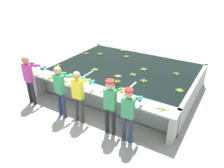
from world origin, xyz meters
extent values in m
plane|color=#A3A099|center=(0.00, 0.00, 0.00)|extent=(80.00, 80.00, 0.00)
cube|color=gray|center=(0.00, 2.32, 0.03)|extent=(5.17, 3.73, 0.06)
cube|color=gray|center=(0.00, 0.51, 0.44)|extent=(5.17, 0.12, 0.88)
cube|color=gray|center=(0.00, 4.12, 0.44)|extent=(5.17, 0.12, 0.88)
cube|color=gray|center=(-2.52, 2.32, 0.44)|extent=(0.12, 3.73, 0.88)
cube|color=gray|center=(2.52, 2.32, 0.44)|extent=(0.12, 3.73, 0.88)
cube|color=black|center=(0.00, 2.32, 0.47)|extent=(4.93, 3.49, 0.82)
cube|color=gray|center=(-0.86, 0.97, 0.44)|extent=(0.06, 0.80, 0.88)
cube|color=gray|center=(0.86, 0.97, 0.44)|extent=(0.06, 0.80, 0.88)
cube|color=#9E9E99|center=(0.00, 0.23, 0.86)|extent=(5.17, 0.45, 0.05)
cube|color=#9E9E99|center=(-2.48, 0.23, 0.42)|extent=(0.16, 0.41, 0.83)
cube|color=#9E9E99|center=(2.48, 0.23, 0.42)|extent=(0.16, 0.41, 0.83)
cylinder|color=#1E2328|center=(-2.31, -0.35, 0.43)|extent=(0.11, 0.11, 0.85)
cylinder|color=#1E2328|center=(-2.11, -0.37, 0.43)|extent=(0.11, 0.11, 0.85)
cube|color=#BC388E|center=(-2.21, -0.36, 1.15)|extent=(0.33, 0.19, 0.60)
sphere|color=#9E704C|center=(-2.21, -0.36, 1.60)|extent=(0.23, 0.23, 0.23)
cylinder|color=#BC388E|center=(-2.35, -0.10, 1.37)|extent=(0.10, 0.31, 0.18)
cylinder|color=teal|center=(-2.33, 0.15, 1.20)|extent=(0.10, 0.21, 0.08)
cylinder|color=#BC388E|center=(-2.03, -0.12, 1.37)|extent=(0.10, 0.31, 0.18)
cylinder|color=teal|center=(-2.01, 0.13, 1.20)|extent=(0.10, 0.21, 0.08)
cylinder|color=navy|center=(-0.91, -0.38, 0.42)|extent=(0.11, 0.11, 0.84)
cylinder|color=navy|center=(-0.71, -0.41, 0.42)|extent=(0.11, 0.11, 0.84)
cube|color=#38995B|center=(-0.81, -0.40, 1.14)|extent=(0.34, 0.22, 0.59)
sphere|color=tan|center=(-0.81, -0.40, 1.58)|extent=(0.23, 0.23, 0.23)
cylinder|color=#38995B|center=(-0.92, -0.12, 1.35)|extent=(0.13, 0.32, 0.18)
cylinder|color=teal|center=(-0.88, 0.12, 1.18)|extent=(0.12, 0.21, 0.08)
cylinder|color=#38995B|center=(-0.61, -0.18, 1.35)|extent=(0.13, 0.32, 0.18)
cylinder|color=teal|center=(-0.56, 0.07, 1.18)|extent=(0.12, 0.21, 0.08)
cylinder|color=#38383D|center=(-0.28, -0.32, 0.41)|extent=(0.11, 0.11, 0.82)
cylinder|color=#38383D|center=(-0.08, -0.31, 0.41)|extent=(0.11, 0.11, 0.82)
cube|color=yellow|center=(-0.18, -0.32, 1.11)|extent=(0.33, 0.18, 0.58)
sphere|color=tan|center=(-0.18, -0.32, 1.54)|extent=(0.22, 0.22, 0.22)
cylinder|color=yellow|center=(-0.35, -0.07, 1.31)|extent=(0.09, 0.31, 0.18)
cylinder|color=#1EA3AD|center=(-0.36, 0.18, 1.15)|extent=(0.09, 0.20, 0.08)
cylinder|color=yellow|center=(-0.03, -0.06, 1.31)|extent=(0.09, 0.31, 0.18)
cylinder|color=#1EA3AD|center=(-0.04, 0.19, 1.15)|extent=(0.09, 0.20, 0.08)
cylinder|color=#1E2328|center=(0.80, -0.33, 0.41)|extent=(0.11, 0.11, 0.82)
cylinder|color=#1E2328|center=(1.00, -0.30, 0.41)|extent=(0.11, 0.11, 0.82)
cube|color=#38995B|center=(0.90, -0.32, 1.11)|extent=(0.34, 0.21, 0.58)
sphere|color=tan|center=(0.90, -0.32, 1.54)|extent=(0.22, 0.22, 0.22)
cylinder|color=red|center=(0.90, -0.32, 1.64)|extent=(0.23, 0.23, 0.04)
cylinder|color=#38995B|center=(0.71, -0.09, 1.31)|extent=(0.12, 0.32, 0.18)
cylinder|color=gold|center=(0.68, 0.16, 1.15)|extent=(0.11, 0.21, 0.08)
cylinder|color=#38995B|center=(1.03, -0.05, 1.31)|extent=(0.12, 0.32, 0.18)
cylinder|color=gold|center=(1.00, 0.20, 1.15)|extent=(0.11, 0.21, 0.08)
cylinder|color=navy|center=(1.35, -0.37, 0.39)|extent=(0.11, 0.11, 0.78)
cylinder|color=navy|center=(1.55, -0.35, 0.39)|extent=(0.11, 0.11, 0.78)
cube|color=#38995B|center=(1.45, -0.36, 1.05)|extent=(0.34, 0.20, 0.55)
sphere|color=tan|center=(1.45, -0.36, 1.47)|extent=(0.21, 0.21, 0.21)
cylinder|color=red|center=(1.45, -0.36, 1.56)|extent=(0.22, 0.22, 0.04)
cylinder|color=#38995B|center=(1.27, -0.13, 1.25)|extent=(0.11, 0.32, 0.18)
cylinder|color=teal|center=(1.24, 0.12, 1.08)|extent=(0.10, 0.21, 0.08)
cylinder|color=#38995B|center=(1.59, -0.09, 1.25)|extent=(0.11, 0.32, 0.18)
cylinder|color=teal|center=(1.56, 0.15, 1.08)|extent=(0.10, 0.21, 0.08)
ellipsoid|color=#8CB738|center=(-2.25, 1.12, 0.90)|extent=(0.13, 0.16, 0.04)
ellipsoid|color=#8CB738|center=(-2.33, 1.10, 0.90)|extent=(0.16, 0.13, 0.04)
ellipsoid|color=#8CB738|center=(-2.31, 1.03, 0.90)|extent=(0.13, 0.16, 0.04)
ellipsoid|color=#8CB738|center=(-2.24, 1.04, 0.90)|extent=(0.16, 0.13, 0.04)
cylinder|color=tan|center=(-2.28, 1.07, 0.93)|extent=(0.03, 0.03, 0.04)
ellipsoid|color=#8CB738|center=(-0.87, 1.42, 0.90)|extent=(0.11, 0.17, 0.04)
ellipsoid|color=#8CB738|center=(-0.83, 1.42, 0.90)|extent=(0.10, 0.17, 0.04)
ellipsoid|color=#8CB738|center=(-0.80, 1.45, 0.90)|extent=(0.17, 0.08, 0.04)
ellipsoid|color=#8CB738|center=(-0.81, 1.50, 0.90)|extent=(0.16, 0.13, 0.04)
ellipsoid|color=#8CB738|center=(-0.85, 1.52, 0.90)|extent=(0.04, 0.17, 0.04)
ellipsoid|color=#8CB738|center=(-0.89, 1.50, 0.90)|extent=(0.15, 0.14, 0.04)
ellipsoid|color=#8CB738|center=(-0.90, 1.45, 0.90)|extent=(0.17, 0.07, 0.04)
cylinder|color=tan|center=(-0.85, 1.47, 0.93)|extent=(0.03, 0.03, 0.04)
ellipsoid|color=#8CB738|center=(-1.03, 3.98, 0.90)|extent=(0.05, 0.17, 0.04)
ellipsoid|color=#8CB738|center=(-1.07, 3.95, 0.90)|extent=(0.16, 0.13, 0.04)
ellipsoid|color=#8CB738|center=(-1.07, 3.91, 0.90)|extent=(0.17, 0.08, 0.04)
ellipsoid|color=#8CB738|center=(-1.04, 3.87, 0.90)|extent=(0.10, 0.17, 0.04)
ellipsoid|color=#8CB738|center=(-0.99, 3.87, 0.90)|extent=(0.12, 0.17, 0.04)
ellipsoid|color=#8CB738|center=(-0.97, 3.91, 0.90)|extent=(0.17, 0.06, 0.04)
ellipsoid|color=#8CB738|center=(-0.98, 3.96, 0.90)|extent=(0.15, 0.14, 0.04)
cylinder|color=tan|center=(-1.02, 3.92, 0.93)|extent=(0.03, 0.03, 0.04)
ellipsoid|color=#9EC642|center=(0.51, 1.75, 0.90)|extent=(0.11, 0.17, 0.04)
ellipsoid|color=#9EC642|center=(0.58, 1.77, 0.90)|extent=(0.17, 0.11, 0.04)
ellipsoid|color=#9EC642|center=(0.56, 1.85, 0.90)|extent=(0.11, 0.17, 0.04)
ellipsoid|color=#9EC642|center=(0.49, 1.82, 0.90)|extent=(0.17, 0.11, 0.04)
cylinder|color=tan|center=(0.53, 1.80, 0.93)|extent=(0.03, 0.03, 0.04)
ellipsoid|color=#8CB738|center=(2.18, 1.50, 0.90)|extent=(0.17, 0.06, 0.04)
ellipsoid|color=#8CB738|center=(2.20, 1.46, 0.90)|extent=(0.15, 0.14, 0.04)
ellipsoid|color=#8CB738|center=(2.24, 1.44, 0.90)|extent=(0.05, 0.17, 0.04)
ellipsoid|color=#8CB738|center=(2.29, 1.47, 0.90)|extent=(0.16, 0.12, 0.04)
ellipsoid|color=#8CB738|center=(2.29, 1.51, 0.90)|extent=(0.17, 0.09, 0.04)
ellipsoid|color=#8CB738|center=(2.26, 1.55, 0.90)|extent=(0.09, 0.17, 0.04)
ellipsoid|color=#8CB738|center=(2.21, 1.54, 0.90)|extent=(0.12, 0.16, 0.04)
cylinder|color=tan|center=(2.24, 1.50, 0.93)|extent=(0.03, 0.03, 0.04)
ellipsoid|color=#93BC3D|center=(0.68, 2.47, 0.90)|extent=(0.08, 0.17, 0.04)
ellipsoid|color=#93BC3D|center=(0.63, 2.45, 0.90)|extent=(0.14, 0.15, 0.04)
ellipsoid|color=#93BC3D|center=(0.61, 2.40, 0.90)|extent=(0.17, 0.07, 0.04)
ellipsoid|color=#93BC3D|center=(0.65, 2.36, 0.90)|extent=(0.08, 0.17, 0.04)
ellipsoid|color=#93BC3D|center=(0.70, 2.37, 0.90)|extent=(0.14, 0.15, 0.04)
ellipsoid|color=#93BC3D|center=(0.72, 2.43, 0.90)|extent=(0.17, 0.07, 0.04)
cylinder|color=tan|center=(0.66, 2.41, 0.93)|extent=(0.03, 0.03, 0.04)
ellipsoid|color=#7FAD33|center=(1.83, 2.59, 0.90)|extent=(0.11, 0.17, 0.04)
ellipsoid|color=#7FAD33|center=(1.86, 2.65, 0.90)|extent=(0.17, 0.07, 0.04)
ellipsoid|color=#7FAD33|center=(1.81, 2.69, 0.90)|extent=(0.06, 0.17, 0.04)
ellipsoid|color=#7FAD33|center=(1.76, 2.66, 0.90)|extent=(0.17, 0.10, 0.04)
ellipsoid|color=#7FAD33|center=(1.77, 2.60, 0.90)|extent=(0.14, 0.15, 0.04)
cylinder|color=tan|center=(1.81, 2.64, 0.93)|extent=(0.03, 0.03, 0.04)
ellipsoid|color=#7FAD33|center=(-0.49, 3.34, 0.90)|extent=(0.10, 0.17, 0.04)
ellipsoid|color=#7FAD33|center=(-0.54, 3.33, 0.90)|extent=(0.13, 0.16, 0.04)
ellipsoid|color=#7FAD33|center=(-0.57, 3.28, 0.90)|extent=(0.17, 0.06, 0.04)
ellipsoid|color=#7FAD33|center=(-0.53, 3.24, 0.90)|extent=(0.10, 0.17, 0.04)
ellipsoid|color=#7FAD33|center=(-0.48, 3.24, 0.90)|extent=(0.13, 0.16, 0.04)
ellipsoid|color=#7FAD33|center=(-0.46, 3.29, 0.90)|extent=(0.17, 0.06, 0.04)
cylinder|color=tan|center=(-0.51, 3.29, 0.93)|extent=(0.03, 0.03, 0.04)
ellipsoid|color=#75A333|center=(-2.19, 2.78, 0.90)|extent=(0.05, 0.17, 0.04)
ellipsoid|color=#75A333|center=(-2.24, 2.74, 0.90)|extent=(0.17, 0.07, 0.04)
ellipsoid|color=#75A333|center=(-2.21, 2.68, 0.90)|extent=(0.12, 0.17, 0.04)
ellipsoid|color=#75A333|center=(-2.15, 2.69, 0.90)|extent=(0.14, 0.15, 0.04)
ellipsoid|color=#75A333|center=(-2.13, 2.75, 0.90)|extent=(0.17, 0.10, 0.04)
cylinder|color=tan|center=(-2.18, 2.73, 0.93)|extent=(0.03, 0.03, 0.04)
ellipsoid|color=#75A333|center=(1.07, 1.49, 0.90)|extent=(0.08, 0.17, 0.04)
ellipsoid|color=#75A333|center=(1.11, 1.53, 0.90)|extent=(0.17, 0.08, 0.04)
ellipsoid|color=#75A333|center=(1.10, 1.58, 0.90)|extent=(0.15, 0.15, 0.04)
ellipsoid|color=#75A333|center=(1.04, 1.59, 0.90)|extent=(0.08, 0.17, 0.04)
ellipsoid|color=#75A333|center=(1.00, 1.56, 0.90)|extent=(0.17, 0.08, 0.04)
ellipsoid|color=#75A333|center=(1.02, 1.50, 0.90)|extent=(0.15, 0.15, 0.04)
cylinder|color=tan|center=(1.06, 1.54, 0.93)|extent=(0.03, 0.03, 0.04)
ellipsoid|color=#7FAD33|center=(0.36, 1.10, 0.90)|extent=(0.12, 0.16, 0.04)
ellipsoid|color=#7FAD33|center=(0.30, 1.09, 0.90)|extent=(0.14, 0.15, 0.04)
ellipsoid|color=#7FAD33|center=(0.28, 1.03, 0.90)|extent=(0.17, 0.10, 0.04)
ellipsoid|color=#7FAD33|center=(0.34, 0.99, 0.90)|extent=(0.05, 0.17, 0.04)
ellipsoid|color=#7FAD33|center=(0.39, 1.04, 0.90)|extent=(0.17, 0.07, 0.04)
cylinder|color=tan|center=(0.34, 1.05, 0.93)|extent=(0.03, 0.03, 0.04)
ellipsoid|color=#93BC3D|center=(0.20, 1.44, 0.90)|extent=(0.17, 0.10, 0.04)
ellipsoid|color=#93BC3D|center=(0.17, 1.47, 0.90)|extent=(0.08, 0.17, 0.04)
ellipsoid|color=#93BC3D|center=(0.12, 1.46, 0.90)|extent=(0.13, 0.16, 0.04)
ellipsoid|color=#93BC3D|center=(0.10, 1.42, 0.90)|extent=(0.17, 0.05, 0.04)
ellipsoid|color=#93BC3D|center=(0.12, 1.38, 0.90)|extent=(0.14, 0.15, 0.04)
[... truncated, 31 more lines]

